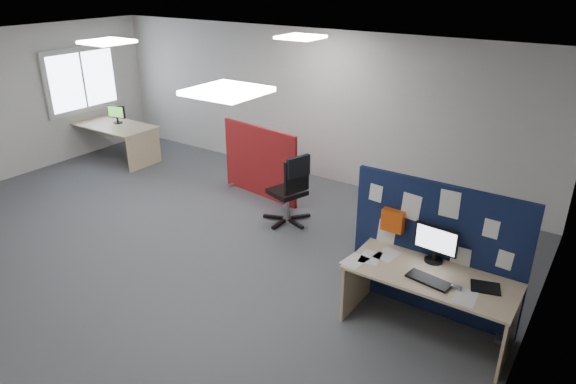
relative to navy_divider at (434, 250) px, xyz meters
The scene contains 17 objects.
floor 3.61m from the navy_divider, 169.58° to the right, with size 9.00×9.00×0.00m, color #54575C.
ceiling 4.00m from the navy_divider, 169.58° to the right, with size 9.00×7.00×0.02m, color white.
wall_back 4.53m from the navy_divider, 140.42° to the left, with size 9.00×0.02×2.70m, color silver.
wall_right 1.34m from the navy_divider, 31.57° to the right, with size 0.02×7.00×2.70m, color silver.
window 8.05m from the navy_divider, behind, with size 0.06×1.70×1.30m.
ceiling_lights 3.65m from the navy_divider, behind, with size 4.10×4.10×0.04m.
navy_divider is the anchor object (origin of this frame).
main_desk 0.44m from the navy_divider, 71.80° to the right, with size 1.73×0.77×0.73m.
monitor_main 0.21m from the navy_divider, 71.49° to the right, with size 0.48×0.20×0.42m.
keyboard 0.55m from the navy_divider, 75.66° to the right, with size 0.45×0.18×0.03m, color black.
mouse 0.65m from the navy_divider, 50.98° to the right, with size 0.10×0.06×0.03m, color #A4A3A9.
paper_tray 0.73m from the navy_divider, 27.17° to the right, with size 0.28×0.22×0.01m, color black.
red_divider 3.90m from the navy_divider, 156.46° to the left, with size 1.63×0.30×1.23m.
second_desk 7.29m from the navy_divider, 168.68° to the left, with size 1.76×0.88×0.73m.
monitor_second 7.32m from the navy_divider, 168.05° to the left, with size 0.40×0.18×0.36m.
office_chair 2.68m from the navy_divider, 159.41° to the left, with size 0.75×0.71×1.12m.
desk_papers 0.56m from the navy_divider, 120.64° to the right, with size 1.43×0.64×0.00m.
Camera 1 is at (4.87, -4.33, 3.64)m, focal length 32.00 mm.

